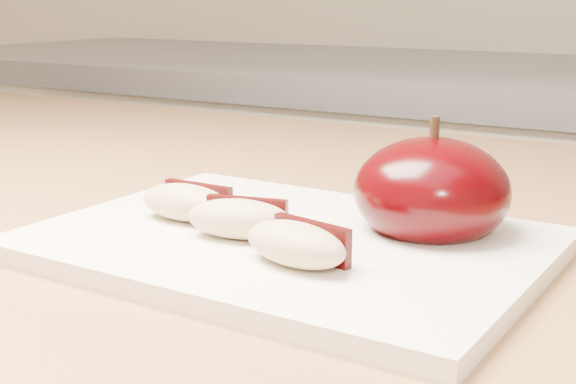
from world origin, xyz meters
The scene contains 6 objects.
back_cabinet centered at (0.00, 1.20, 0.47)m, with size 2.40×0.62×0.94m.
cutting_board centered at (-0.02, 0.38, 0.91)m, with size 0.28×0.21×0.01m, color white.
apple_half centered at (0.05, 0.43, 0.93)m, with size 0.11×0.11×0.08m.
apple_wedge_a centered at (-0.09, 0.37, 0.92)m, with size 0.06×0.03×0.02m.
apple_wedge_b centered at (-0.04, 0.36, 0.92)m, with size 0.07×0.04×0.02m.
apple_wedge_c centered at (0.01, 0.34, 0.92)m, with size 0.07×0.04×0.02m.
Camera 1 is at (0.21, 0.00, 1.04)m, focal length 50.00 mm.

